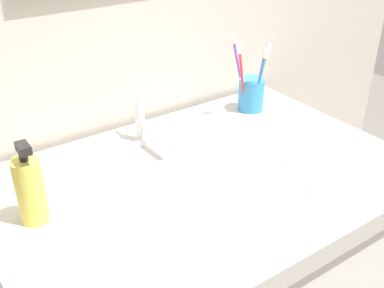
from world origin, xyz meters
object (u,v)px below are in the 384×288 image
at_px(toothbrush_purple, 239,67).
at_px(soap_dispenser, 30,189).
at_px(faucet, 145,125).
at_px(toothbrush_blue, 260,77).
at_px(toothbrush_red, 242,74).
at_px(toothbrush_green, 262,71).
at_px(toothbrush_cup, 251,94).

height_order(toothbrush_purple, soap_dispenser, toothbrush_purple).
xyz_separation_m(faucet, toothbrush_blue, (0.34, -0.03, 0.06)).
relative_size(toothbrush_red, toothbrush_purple, 0.98).
relative_size(toothbrush_green, toothbrush_blue, 0.96).
distance_m(toothbrush_purple, soap_dispenser, 0.66).
bearing_deg(toothbrush_green, toothbrush_cup, -171.53).
bearing_deg(toothbrush_purple, toothbrush_green, -22.38).
distance_m(toothbrush_green, toothbrush_blue, 0.06).
bearing_deg(toothbrush_green, toothbrush_blue, -137.35).
xyz_separation_m(toothbrush_green, toothbrush_purple, (-0.06, 0.03, 0.01)).
xyz_separation_m(faucet, toothbrush_purple, (0.32, 0.04, 0.07)).
height_order(toothbrush_green, toothbrush_purple, toothbrush_purple).
distance_m(faucet, toothbrush_blue, 0.34).
distance_m(toothbrush_cup, toothbrush_blue, 0.07).
height_order(toothbrush_blue, soap_dispenser, toothbrush_blue).
height_order(faucet, soap_dispenser, soap_dispenser).
bearing_deg(soap_dispenser, toothbrush_cup, 12.32).
bearing_deg(toothbrush_cup, toothbrush_green, 8.47).
relative_size(toothbrush_purple, soap_dispenser, 1.20).
height_order(toothbrush_cup, soap_dispenser, soap_dispenser).
height_order(toothbrush_cup, toothbrush_red, toothbrush_red).
bearing_deg(toothbrush_purple, toothbrush_cup, -54.21).
bearing_deg(faucet, toothbrush_cup, 0.82).
bearing_deg(toothbrush_green, toothbrush_red, -169.88).
bearing_deg(faucet, toothbrush_blue, -4.80).
bearing_deg(toothbrush_red, toothbrush_cup, 11.54).
xyz_separation_m(toothbrush_purple, toothbrush_blue, (0.02, -0.07, -0.01)).
bearing_deg(toothbrush_red, soap_dispenser, -167.63).
distance_m(toothbrush_purple, toothbrush_blue, 0.07).
height_order(toothbrush_purple, toothbrush_blue, toothbrush_purple).
bearing_deg(toothbrush_green, toothbrush_purple, 157.62).
bearing_deg(toothbrush_cup, faucet, -179.18).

